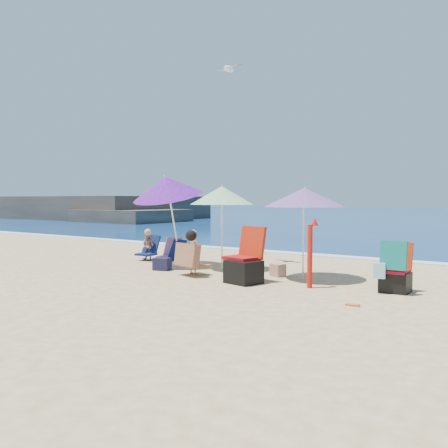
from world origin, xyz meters
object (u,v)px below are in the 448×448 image
Objects in this scene: camp_chair_right at (394,274)px; seagull at (229,69)px; umbrella_turquoise at (305,197)px; chair_navy at (173,259)px; chair_rainbow at (170,256)px; person_center at (192,253)px; umbrella_striped at (222,195)px; person_left at (148,246)px; camp_chair_left at (245,266)px; furled_umbrella at (311,249)px; umbrella_blue at (167,187)px.

seagull reaches higher than camp_chair_right.
chair_navy is (-3.54, -0.12, -1.53)m from umbrella_turquoise.
camp_chair_right is at bearing -6.04° from chair_rainbow.
seagull is (-0.53, 2.22, 4.55)m from person_center.
camp_chair_right is (5.91, -0.63, 0.17)m from chair_rainbow.
umbrella_turquoise is 0.97× the size of umbrella_striped.
person_left is 1.02× the size of seagull.
umbrella_striped is (-2.21, 0.13, 0.05)m from umbrella_turquoise.
chair_rainbow is at bearing 176.79° from umbrella_turquoise.
camp_chair_left reaches higher than person_center.
seagull reaches higher than furled_umbrella.
umbrella_turquoise is at bearing 24.10° from person_center.
chair_rainbow is at bearing 157.09° from camp_chair_left.
umbrella_turquoise reaches higher than chair_navy.
person_center is (-2.77, -0.14, -0.24)m from furled_umbrella.
camp_chair_right is 0.93× the size of person_center.
umbrella_striped is at bearing 10.70° from chair_navy.
camp_chair_left is at bearing -5.08° from person_center.
chair_navy is 1.61m from person_center.
chair_rainbow is 5.10m from seagull.
furled_umbrella is 1.18× the size of camp_chair_left.
chair_rainbow is (-3.94, 0.22, -1.53)m from umbrella_turquoise.
umbrella_turquoise is at bearing 56.10° from camp_chair_left.
chair_navy is at bearing 169.80° from furled_umbrella.
umbrella_turquoise reaches higher than camp_chair_left.
furled_umbrella is 1.31× the size of person_center.
person_left is (-0.90, 0.13, 0.22)m from chair_rainbow.
chair_rainbow is at bearing 173.96° from camp_chair_right.
umbrella_turquoise is 2.72m from person_center.
seagull reaches higher than umbrella_turquoise.
seagull reaches higher than camp_chair_left.
seagull is at bearing 160.96° from camp_chair_right.
chair_navy is (-4.08, 0.73, -0.55)m from furled_umbrella.
camp_chair_right reaches higher than person_left.
seagull is (-0.54, 1.09, 3.28)m from umbrella_striped.
camp_chair_left is at bearing -17.59° from umbrella_blue.
person_center is at bearing -27.20° from person_left.
umbrella_blue reaches higher than umbrella_turquoise.
chair_rainbow is (-1.73, 0.09, -1.58)m from umbrella_striped.
camp_chair_left is 1.48m from person_center.
person_left reaches higher than chair_rainbow.
umbrella_blue is at bearing -166.82° from umbrella_striped.
umbrella_blue is at bearing -143.18° from chair_navy.
furled_umbrella is 2.78m from person_center.
seagull is (2.10, 0.87, 4.64)m from person_left.
person_center is 2.95m from person_left.
chair_navy is 1.41m from person_left.
umbrella_turquoise is 1.41m from furled_umbrella.
umbrella_striped reaches higher than chair_rainbow.
umbrella_blue reaches higher than umbrella_striped.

